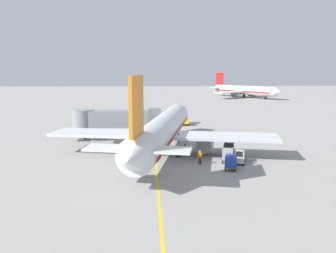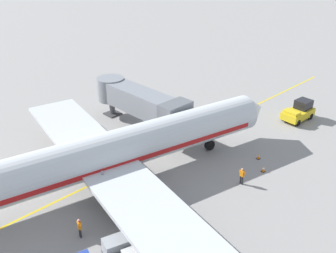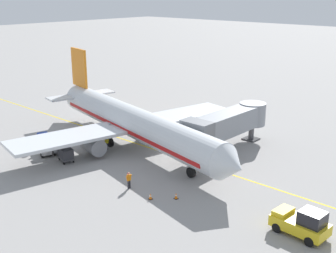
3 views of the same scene
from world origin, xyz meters
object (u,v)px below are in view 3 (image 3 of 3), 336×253
(baggage_tug_lead, at_px, (44,149))
(baggage_cart_third_in_train, at_px, (44,139))
(baggage_cart_second_in_train, at_px, (57,146))
(safety_cone_nose_left, at_px, (176,196))
(baggage_cart_front, at_px, (66,153))
(ground_crew_loader, at_px, (129,179))
(pushback_tractor, at_px, (302,223))
(ground_crew_wing_walker, at_px, (77,137))
(parked_airliner, at_px, (133,122))
(safety_cone_nose_right, at_px, (150,196))
(ground_crew_marshaller, at_px, (107,142))
(jet_bridge, at_px, (228,123))

(baggage_tug_lead, height_order, baggage_cart_third_in_train, baggage_tug_lead)
(baggage_cart_second_in_train, bearing_deg, baggage_tug_lead, -26.61)
(baggage_tug_lead, xyz_separation_m, safety_cone_nose_left, (-1.89, 19.12, -0.42))
(baggage_cart_front, relative_size, ground_crew_loader, 1.76)
(pushback_tractor, distance_m, safety_cone_nose_left, 11.74)
(pushback_tractor, relative_size, baggage_tug_lead, 1.65)
(ground_crew_wing_walker, xyz_separation_m, safety_cone_nose_left, (2.96, 19.39, -0.66))
(parked_airliner, relative_size, baggage_cart_second_in_train, 12.47)
(safety_cone_nose_left, distance_m, safety_cone_nose_right, 2.39)
(ground_crew_marshaller, relative_size, safety_cone_nose_right, 2.86)
(baggage_cart_second_in_train, height_order, ground_crew_marshaller, ground_crew_marshaller)
(ground_crew_wing_walker, xyz_separation_m, ground_crew_marshaller, (-1.29, 4.35, 0.00))
(baggage_tug_lead, bearing_deg, baggage_cart_second_in_train, 153.39)
(baggage_cart_front, relative_size, safety_cone_nose_right, 5.04)
(baggage_cart_second_in_train, height_order, baggage_cart_third_in_train, same)
(baggage_tug_lead, distance_m, safety_cone_nose_right, 17.43)
(ground_crew_marshaller, bearing_deg, ground_crew_loader, 60.79)
(baggage_cart_third_in_train, bearing_deg, ground_crew_marshaller, 123.88)
(safety_cone_nose_right, bearing_deg, baggage_tug_lead, -89.35)
(baggage_cart_front, relative_size, ground_crew_marshaller, 1.76)
(baggage_cart_front, bearing_deg, ground_crew_marshaller, 175.77)
(pushback_tractor, xyz_separation_m, baggage_cart_front, (3.33, -27.02, -0.15))
(pushback_tractor, bearing_deg, baggage_cart_second_in_train, -85.19)
(jet_bridge, relative_size, baggage_cart_front, 4.71)
(baggage_cart_front, xyz_separation_m, ground_crew_wing_walker, (-4.37, -3.93, 0.00))
(ground_crew_loader, distance_m, ground_crew_marshaller, 11.60)
(ground_crew_loader, bearing_deg, baggage_cart_front, -90.03)
(parked_airliner, distance_m, jet_bridge, 11.58)
(baggage_tug_lead, xyz_separation_m, baggage_cart_front, (-0.48, 3.66, 0.24))
(pushback_tractor, xyz_separation_m, safety_cone_nose_left, (1.93, -11.56, -0.81))
(parked_airliner, height_order, ground_crew_marshaller, parked_airliner)
(ground_crew_loader, height_order, safety_cone_nose_right, ground_crew_loader)
(baggage_cart_second_in_train, bearing_deg, pushback_tractor, 94.81)
(baggage_cart_third_in_train, bearing_deg, ground_crew_wing_walker, 144.03)
(baggage_cart_front, distance_m, baggage_cart_third_in_train, 6.35)
(pushback_tractor, height_order, ground_crew_wing_walker, pushback_tractor)
(baggage_cart_second_in_train, bearing_deg, parked_airliner, 146.41)
(ground_crew_wing_walker, bearing_deg, baggage_cart_third_in_train, -35.97)
(parked_airliner, relative_size, safety_cone_nose_left, 62.90)
(pushback_tractor, relative_size, baggage_cart_third_in_train, 1.52)
(baggage_tug_lead, xyz_separation_m, ground_crew_wing_walker, (-4.85, -0.27, 0.24))
(baggage_cart_third_in_train, bearing_deg, baggage_cart_second_in_train, 83.35)
(ground_crew_marshaller, relative_size, safety_cone_nose_left, 2.86)
(pushback_tractor, bearing_deg, ground_crew_marshaller, -94.98)
(jet_bridge, distance_m, baggage_tug_lead, 22.05)
(jet_bridge, xyz_separation_m, baggage_cart_second_in_train, (14.59, -14.41, -2.51))
(pushback_tractor, height_order, baggage_cart_front, pushback_tractor)
(parked_airliner, distance_m, ground_crew_loader, 12.19)
(baggage_cart_third_in_train, height_order, ground_crew_wing_walker, ground_crew_wing_walker)
(jet_bridge, bearing_deg, ground_crew_marshaller, -48.43)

